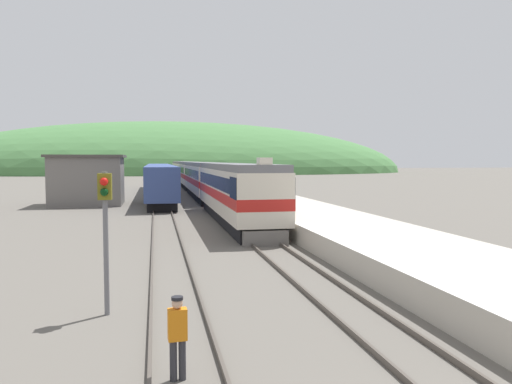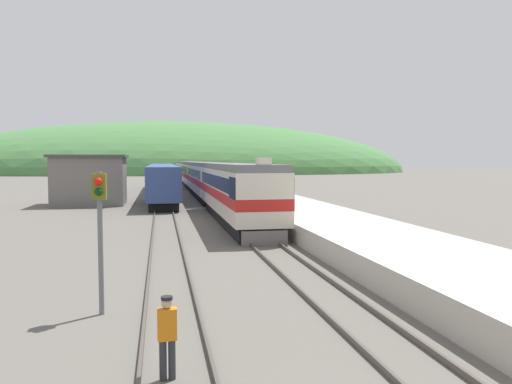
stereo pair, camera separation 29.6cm
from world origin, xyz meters
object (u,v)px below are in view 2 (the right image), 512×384
at_px(carriage_fourth, 185,170).
at_px(signal_post_siding, 100,212).
at_px(carriage_third, 193,173).
at_px(siding_train, 162,180).
at_px(carriage_second, 206,179).
at_px(track_worker, 167,333).
at_px(express_train_lead_car, 236,190).

height_order(carriage_fourth, signal_post_siding, carriage_fourth).
relative_size(carriage_third, siding_train, 0.53).
height_order(carriage_second, signal_post_siding, carriage_second).
bearing_deg(carriage_third, signal_post_siding, -95.90).
xyz_separation_m(carriage_fourth, siding_train, (-4.76, -40.67, -0.28)).
bearing_deg(carriage_fourth, siding_train, -96.67).
bearing_deg(carriage_fourth, carriage_second, -90.00).
bearing_deg(track_worker, carriage_third, 85.90).
bearing_deg(express_train_lead_car, signal_post_siding, -108.86).
height_order(carriage_second, siding_train, carriage_second).
bearing_deg(siding_train, carriage_second, -46.17).
xyz_separation_m(carriage_third, track_worker, (-4.93, -68.80, -1.25)).
distance_m(express_train_lead_car, carriage_second, 22.06).
relative_size(carriage_fourth, signal_post_siding, 5.59).
xyz_separation_m(carriage_third, carriage_fourth, (0.00, 22.81, 0.00)).
bearing_deg(carriage_second, carriage_third, 90.00).
relative_size(carriage_third, track_worker, 13.44).
xyz_separation_m(express_train_lead_car, signal_post_siding, (-6.65, -19.45, 0.62)).
relative_size(siding_train, signal_post_siding, 10.46).
distance_m(express_train_lead_car, track_worker, 24.46).
bearing_deg(signal_post_siding, siding_train, 87.67).
bearing_deg(signal_post_siding, express_train_lead_car, 71.14).
height_order(carriage_third, signal_post_siding, carriage_third).
bearing_deg(signal_post_siding, carriage_third, 84.10).
relative_size(carriage_fourth, track_worker, 13.44).
distance_m(carriage_third, signal_post_siding, 64.67).
bearing_deg(signal_post_siding, track_worker, -69.07).
height_order(siding_train, signal_post_siding, signal_post_siding).
bearing_deg(siding_train, carriage_third, 75.09).
relative_size(signal_post_siding, track_worker, 2.40).
height_order(carriage_second, carriage_third, same).
height_order(express_train_lead_car, siding_train, express_train_lead_car).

